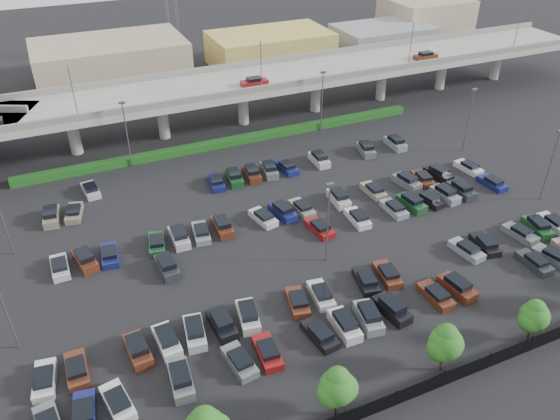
% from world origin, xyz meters
% --- Properties ---
extents(ground, '(280.00, 280.00, 0.00)m').
position_xyz_m(ground, '(0.00, 0.00, 0.00)').
color(ground, black).
extents(overpass, '(150.00, 13.00, 15.80)m').
position_xyz_m(overpass, '(-0.22, 31.97, 6.97)').
color(overpass, gray).
rests_on(overpass, ground).
extents(hedge, '(66.00, 1.60, 1.10)m').
position_xyz_m(hedge, '(0.00, 25.00, 0.55)').
color(hedge, '#123E12').
rests_on(hedge, ground).
extents(fence, '(70.00, 0.10, 2.00)m').
position_xyz_m(fence, '(-0.05, -28.00, 0.90)').
color(fence, black).
rests_on(fence, ground).
extents(tree_row, '(65.07, 3.66, 5.94)m').
position_xyz_m(tree_row, '(0.70, -26.53, 3.52)').
color(tree_row, '#332316').
rests_on(tree_row, ground).
extents(parked_cars, '(62.83, 41.63, 1.67)m').
position_xyz_m(parked_cars, '(0.29, -4.79, 0.64)').
color(parked_cars, slate).
rests_on(parked_cars, ground).
extents(light_poles, '(66.90, 48.38, 10.30)m').
position_xyz_m(light_poles, '(-4.13, 2.00, 6.24)').
color(light_poles, '#505055').
rests_on(light_poles, ground).
extents(distant_buildings, '(138.00, 24.00, 9.00)m').
position_xyz_m(distant_buildings, '(12.38, 61.81, 3.74)').
color(distant_buildings, gray).
rests_on(distant_buildings, ground).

